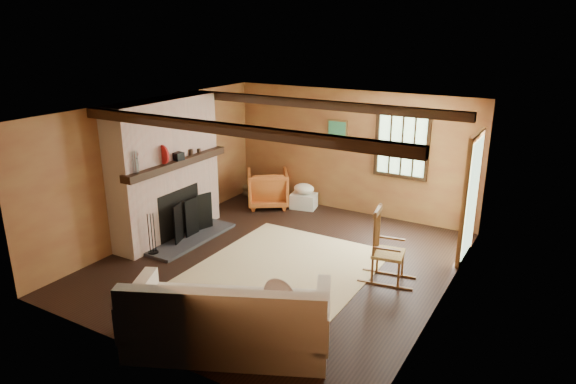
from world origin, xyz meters
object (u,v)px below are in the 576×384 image
Objects in this scene: fireplace at (167,175)px; armchair at (268,188)px; sofa at (229,323)px; laundry_basket at (304,201)px; rocking_chair at (386,251)px.

fireplace is 2.92× the size of armchair.
armchair is at bearing 92.39° from sofa.
armchair is (-0.70, -0.26, 0.22)m from laundry_basket.
laundry_basket is (1.37, 2.42, -0.95)m from fireplace.
rocking_chair is (3.86, 0.30, -0.64)m from fireplace.
rocking_chair is 3.29m from laundry_basket.
fireplace is 2.18× the size of rocking_chair.
fireplace is at bearing -119.44° from laundry_basket.
rocking_chair is at bearing 4.38° from fireplace.
armchair reaches higher than laundry_basket.
fireplace is 2.94m from laundry_basket.
rocking_chair is 2.20× the size of laundry_basket.
sofa is 4.86m from laundry_basket.
rocking_chair is 0.44× the size of sofa.
fireplace is 0.95× the size of sofa.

